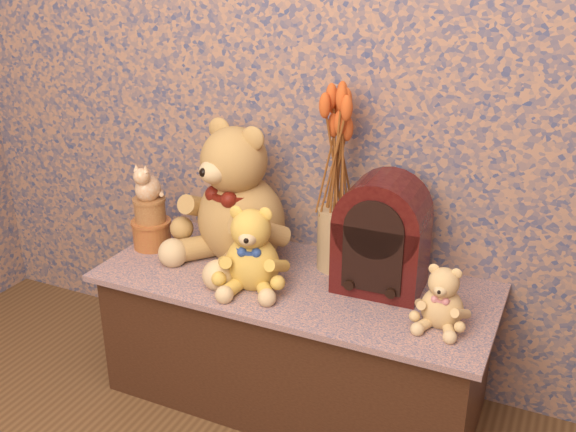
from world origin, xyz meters
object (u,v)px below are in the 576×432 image
object	(u,v)px
biscuit_tin_lower	(152,234)
teddy_small	(443,293)
teddy_large	(240,186)
teddy_medium	(252,243)
cat_figurine	(147,181)
cathedral_radio	(382,233)
ceramic_vase	(336,239)

from	to	relation	value
biscuit_tin_lower	teddy_small	bearing A→B (deg)	-4.55
teddy_large	teddy_medium	xyz separation A→B (m)	(0.13, -0.17, -0.11)
teddy_medium	biscuit_tin_lower	world-z (taller)	teddy_medium
teddy_large	biscuit_tin_lower	distance (m)	0.39
cat_figurine	teddy_small	bearing A→B (deg)	-9.60
teddy_small	biscuit_tin_lower	world-z (taller)	teddy_small
cathedral_radio	biscuit_tin_lower	distance (m)	0.84
teddy_medium	biscuit_tin_lower	xyz separation A→B (m)	(-0.46, 0.10, -0.10)
teddy_medium	biscuit_tin_lower	distance (m)	0.48
teddy_small	ceramic_vase	size ratio (longest dim) A/B	0.95
cathedral_radio	cat_figurine	size ratio (longest dim) A/B	2.69
teddy_large	biscuit_tin_lower	world-z (taller)	teddy_large
teddy_medium	cat_figurine	world-z (taller)	cat_figurine
teddy_large	cathedral_radio	distance (m)	0.51
teddy_small	teddy_large	bearing A→B (deg)	169.00
cathedral_radio	biscuit_tin_lower	xyz separation A→B (m)	(-0.82, -0.05, -0.14)
teddy_small	cat_figurine	xyz separation A→B (m)	(-1.05, 0.08, 0.15)
cathedral_radio	teddy_medium	bearing A→B (deg)	-159.27
biscuit_tin_lower	cat_figurine	world-z (taller)	cat_figurine
teddy_large	cat_figurine	bearing A→B (deg)	-148.06
teddy_large	teddy_small	distance (m)	0.76
teddy_small	cathedral_radio	size ratio (longest dim) A/B	0.54
cathedral_radio	biscuit_tin_lower	bearing A→B (deg)	-178.12
ceramic_vase	biscuit_tin_lower	distance (m)	0.66
teddy_large	cathedral_radio	world-z (taller)	teddy_large
cat_figurine	teddy_large	bearing A→B (deg)	8.08
teddy_large	biscuit_tin_lower	xyz separation A→B (m)	(-0.32, -0.07, -0.21)
teddy_medium	teddy_small	xyz separation A→B (m)	(0.59, 0.02, -0.04)
teddy_small	cat_figurine	world-z (taller)	cat_figurine
teddy_medium	teddy_small	world-z (taller)	teddy_medium
teddy_small	cat_figurine	bearing A→B (deg)	176.73
teddy_large	teddy_small	xyz separation A→B (m)	(0.73, -0.16, -0.16)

